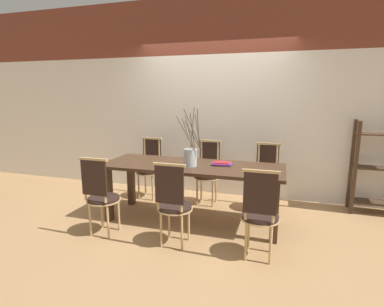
{
  "coord_description": "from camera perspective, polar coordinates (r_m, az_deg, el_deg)",
  "views": [
    {
      "loc": [
        1.11,
        -3.63,
        1.68
      ],
      "look_at": [
        0.0,
        0.0,
        0.92
      ],
      "focal_mm": 28.0,
      "sensor_mm": 36.0,
      "label": 1
    }
  ],
  "objects": [
    {
      "name": "ground_plane",
      "position": [
        4.16,
        0.0,
        -12.57
      ],
      "size": [
        16.0,
        16.0,
        0.0
      ],
      "primitive_type": "plane",
      "color": "#A87F51"
    },
    {
      "name": "wall_rear",
      "position": [
        5.0,
        4.23,
        10.33
      ],
      "size": [
        12.0,
        0.06,
        3.2
      ],
      "color": "silver",
      "rests_on": "ground_plane"
    },
    {
      "name": "chair_near_leftend",
      "position": [
        3.73,
        -16.97,
        -7.4
      ],
      "size": [
        0.4,
        0.4,
        0.98
      ],
      "color": "black",
      "rests_on": "ground_plane"
    },
    {
      "name": "dining_table",
      "position": [
        3.93,
        0.0,
        -3.7
      ],
      "size": [
        2.36,
        0.84,
        0.77
      ],
      "color": "#422B1C",
      "rests_on": "ground_plane"
    },
    {
      "name": "chair_far_center",
      "position": [
        4.51,
        13.99,
        -3.98
      ],
      "size": [
        0.4,
        0.4,
        0.98
      ],
      "rotation": [
        0.0,
        0.0,
        3.14
      ],
      "color": "black",
      "rests_on": "ground_plane"
    },
    {
      "name": "chair_far_left",
      "position": [
        4.64,
        3.02,
        -3.25
      ],
      "size": [
        0.4,
        0.4,
        0.98
      ],
      "rotation": [
        0.0,
        0.0,
        3.14
      ],
      "color": "black",
      "rests_on": "ground_plane"
    },
    {
      "name": "chair_near_center",
      "position": [
        3.14,
        12.82,
        -10.75
      ],
      "size": [
        0.4,
        0.4,
        0.98
      ],
      "color": "black",
      "rests_on": "ground_plane"
    },
    {
      "name": "vase_centerpiece",
      "position": [
        3.81,
        -0.34,
        -0.57
      ],
      "size": [
        0.31,
        0.29,
        0.75
      ],
      "color": "#B2BCC1",
      "rests_on": "dining_table"
    },
    {
      "name": "shelving_rack",
      "position": [
        4.94,
        31.93,
        -2.42
      ],
      "size": [
        0.67,
        0.31,
        1.32
      ],
      "color": "#422D1E",
      "rests_on": "ground_plane"
    },
    {
      "name": "chair_far_leftend",
      "position": [
        4.96,
        -8.07,
        -2.39
      ],
      "size": [
        0.4,
        0.4,
        0.98
      ],
      "rotation": [
        0.0,
        0.0,
        3.14
      ],
      "color": "black",
      "rests_on": "ground_plane"
    },
    {
      "name": "chair_near_left",
      "position": [
        3.32,
        -3.58,
        -9.22
      ],
      "size": [
        0.4,
        0.4,
        0.98
      ],
      "color": "black",
      "rests_on": "ground_plane"
    },
    {
      "name": "book_stack",
      "position": [
        3.92,
        5.69,
        -1.91
      ],
      "size": [
        0.26,
        0.21,
        0.04
      ],
      "color": "#234C8C",
      "rests_on": "dining_table"
    }
  ]
}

